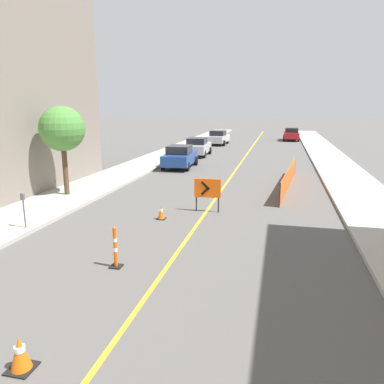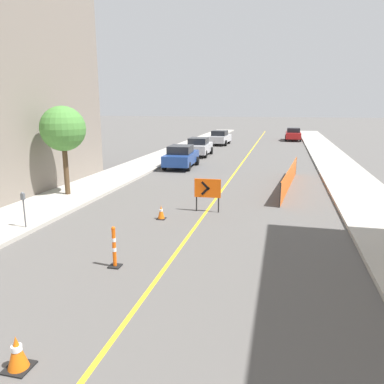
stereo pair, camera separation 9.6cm
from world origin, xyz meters
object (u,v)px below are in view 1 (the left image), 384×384
Objects in this scene: arrow_barricade_primary at (207,189)px; parked_car_opposite_side at (291,134)px; traffic_cone_second at (20,354)px; street_tree_left_near at (62,129)px; parked_car_curb_near at (180,156)px; parked_car_curb_far at (218,138)px; traffic_cone_third at (161,212)px; delineator_post_rear at (115,250)px; parked_car_curb_mid at (197,147)px; parking_meter_near_curb at (23,203)px.

parked_car_opposite_side reaches higher than arrow_barricade_primary.
street_tree_left_near is at bearing 117.84° from traffic_cone_second.
parked_car_curb_far is (0.09, 16.19, 0.00)m from parked_car_curb_near.
parked_car_opposite_side is at bearing 44.17° from parked_car_curb_far.
traffic_cone_second is 8.72m from traffic_cone_third.
arrow_barricade_primary is (1.41, 5.97, 0.46)m from delineator_post_rear.
delineator_post_rear is 40.23m from parked_car_opposite_side.
parked_car_curb_near is at bearing -109.16° from parked_car_opposite_side.
street_tree_left_near reaches higher than traffic_cone_third.
street_tree_left_near is (-2.91, -16.20, 2.46)m from parked_car_curb_mid.
street_tree_left_near reaches higher than delineator_post_rear.
parked_car_curb_far reaches higher than traffic_cone_second.
traffic_cone_third is 2.23m from arrow_barricade_primary.
arrow_barricade_primary reaches higher than traffic_cone_third.
parked_car_curb_near is 24.64m from parked_car_opposite_side.
parked_car_curb_mid reaches higher than parking_meter_near_curb.
parking_meter_near_curb is at bearing -74.77° from street_tree_left_near.
street_tree_left_near is (-5.69, 6.92, 2.75)m from delineator_post_rear.
delineator_post_rear is at bearing -85.06° from parked_car_curb_mid.
parked_car_curb_mid is (-2.78, 23.12, 0.30)m from delineator_post_rear.
parked_car_curb_mid is at bearing 79.80° from street_tree_left_near.
traffic_cone_second is 10.24m from arrow_barricade_primary.
parked_car_curb_near is at bearing -87.23° from parked_car_curb_far.
street_tree_left_near is at bearing -102.10° from parked_car_curb_mid.
parked_car_curb_far is (0.25, 9.67, 0.00)m from parked_car_curb_mid.
traffic_cone_second is at bearing -53.91° from parking_meter_near_curb.
parked_car_curb_mid is 0.99× the size of parked_car_curb_far.
parked_car_opposite_side reaches higher than delineator_post_rear.
delineator_post_rear is 0.27× the size of parked_car_curb_near.
parking_meter_near_curb is (-5.77, -3.93, 0.09)m from arrow_barricade_primary.
parked_car_opposite_side is 1.03× the size of street_tree_left_near.
parked_car_curb_near is at bearing 97.63° from traffic_cone_second.
arrow_barricade_primary reaches higher than traffic_cone_second.
traffic_cone_third is at bearing -98.97° from parked_car_opposite_side.
parking_meter_near_curb is at bearing 154.93° from delineator_post_rear.
arrow_barricade_primary is 27.11m from parked_car_curb_far.
arrow_barricade_primary is 0.32× the size of parked_car_curb_far.
parking_meter_near_curb reaches higher than arrow_barricade_primary.
arrow_barricade_primary is (1.56, 1.44, 0.68)m from traffic_cone_third.
traffic_cone_third is 6.73m from street_tree_left_near.
parking_meter_near_curb reaches higher than traffic_cone_second.
street_tree_left_near is (-11.25, -32.92, 2.46)m from parked_car_opposite_side.
traffic_cone_third is at bearing -81.06° from parked_car_curb_near.
delineator_post_rear is 0.28× the size of street_tree_left_near.
parked_car_curb_mid reaches higher than delineator_post_rear.
parked_car_curb_mid is at bearing 96.84° from delineator_post_rear.
parked_car_curb_near is 1.00× the size of parked_car_curb_far.
parked_car_opposite_side is (5.71, 35.31, 0.52)m from traffic_cone_third.
parked_car_curb_near is at bearing 98.94° from delineator_post_rear.
street_tree_left_near is (-7.10, 0.95, 2.30)m from arrow_barricade_primary.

